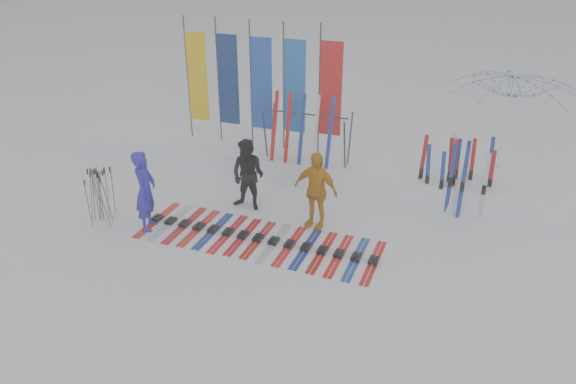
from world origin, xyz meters
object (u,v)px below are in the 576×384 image
at_px(person_blue, 145,191).
at_px(person_yellow, 316,190).
at_px(ski_rack, 307,130).
at_px(tent_canopy, 506,129).
at_px(ski_row, 258,238).
at_px(person_black, 248,175).

bearing_deg(person_blue, person_yellow, -84.79).
distance_m(person_blue, ski_rack, 4.15).
bearing_deg(ski_rack, person_yellow, -66.52).
xyz_separation_m(tent_canopy, ski_row, (-4.49, -4.57, -1.40)).
relative_size(person_black, ski_row, 0.33).
height_order(person_black, ski_row, person_black).
height_order(person_yellow, ski_row, person_yellow).
bearing_deg(person_blue, ski_row, -98.60).
bearing_deg(person_black, person_blue, -130.38).
bearing_deg(tent_canopy, person_yellow, -134.96).
xyz_separation_m(person_yellow, tent_canopy, (3.58, 3.59, 0.59)).
relative_size(person_yellow, ski_rack, 0.83).
distance_m(person_blue, person_yellow, 3.54).
xyz_separation_m(tent_canopy, ski_rack, (-4.46, -1.56, -0.06)).
bearing_deg(person_blue, ski_rack, -52.37).
height_order(person_yellow, tent_canopy, tent_canopy).
distance_m(tent_canopy, ski_rack, 4.73).
bearing_deg(ski_row, person_blue, -171.98).
relative_size(person_blue, ski_rack, 0.86).
bearing_deg(person_yellow, person_blue, -148.57).
height_order(tent_canopy, ski_rack, tent_canopy).
relative_size(person_black, ski_rack, 0.80).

